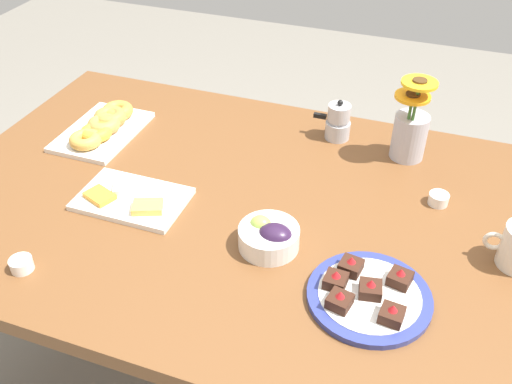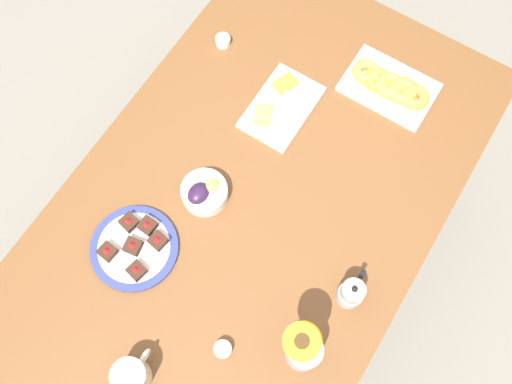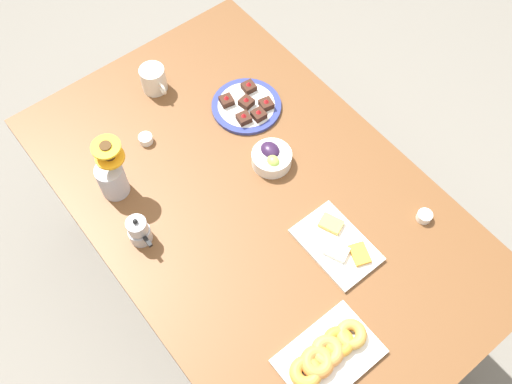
% 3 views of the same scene
% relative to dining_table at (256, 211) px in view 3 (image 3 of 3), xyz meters
% --- Properties ---
extents(ground_plane, '(6.00, 6.00, 0.00)m').
position_rel_dining_table_xyz_m(ground_plane, '(0.00, 0.00, -0.65)').
color(ground_plane, slate).
extents(dining_table, '(1.60, 1.00, 0.74)m').
position_rel_dining_table_xyz_m(dining_table, '(0.00, 0.00, 0.00)').
color(dining_table, brown).
rests_on(dining_table, ground_plane).
extents(coffee_mug, '(0.13, 0.09, 0.10)m').
position_rel_dining_table_xyz_m(coffee_mug, '(-0.59, 0.00, 0.14)').
color(coffee_mug, silver).
rests_on(coffee_mug, dining_table).
extents(grape_bowl, '(0.13, 0.13, 0.07)m').
position_rel_dining_table_xyz_m(grape_bowl, '(-0.08, 0.13, 0.12)').
color(grape_bowl, white).
rests_on(grape_bowl, dining_table).
extents(cheese_platter, '(0.26, 0.17, 0.03)m').
position_rel_dining_table_xyz_m(cheese_platter, '(0.29, 0.09, 0.10)').
color(cheese_platter, white).
rests_on(cheese_platter, dining_table).
extents(croissant_platter, '(0.19, 0.28, 0.05)m').
position_rel_dining_table_xyz_m(croissant_platter, '(0.52, -0.16, 0.11)').
color(croissant_platter, white).
rests_on(croissant_platter, dining_table).
extents(jam_cup_honey, '(0.05, 0.05, 0.03)m').
position_rel_dining_table_xyz_m(jam_cup_honey, '(-0.41, -0.16, 0.10)').
color(jam_cup_honey, white).
rests_on(jam_cup_honey, dining_table).
extents(jam_cup_berry, '(0.05, 0.05, 0.03)m').
position_rel_dining_table_xyz_m(jam_cup_berry, '(0.39, 0.37, 0.10)').
color(jam_cup_berry, white).
rests_on(jam_cup_berry, dining_table).
extents(dessert_plate, '(0.25, 0.25, 0.05)m').
position_rel_dining_table_xyz_m(dessert_plate, '(-0.31, 0.21, 0.10)').
color(dessert_plate, navy).
rests_on(dessert_plate, dining_table).
extents(flower_vase, '(0.10, 0.11, 0.24)m').
position_rel_dining_table_xyz_m(flower_vase, '(-0.31, -0.34, 0.17)').
color(flower_vase, '#B2B2BC').
rests_on(flower_vase, dining_table).
extents(moka_pot, '(0.11, 0.07, 0.12)m').
position_rel_dining_table_xyz_m(moka_pot, '(-0.11, -0.37, 0.13)').
color(moka_pot, '#B7B7BC').
rests_on(moka_pot, dining_table).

